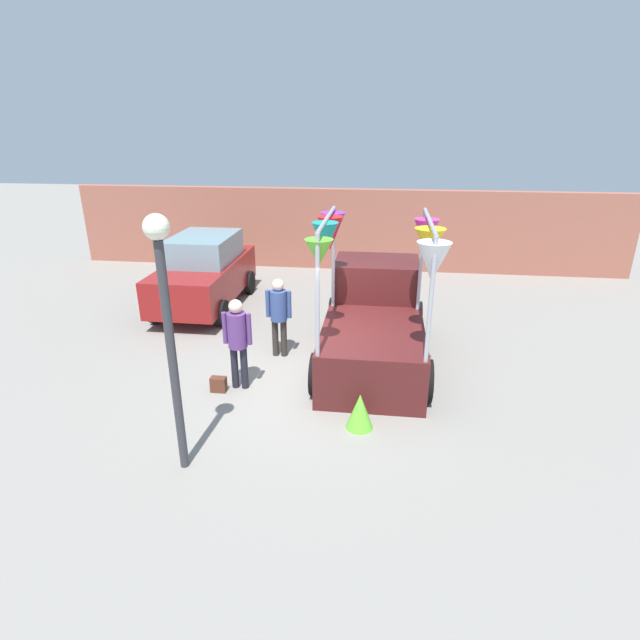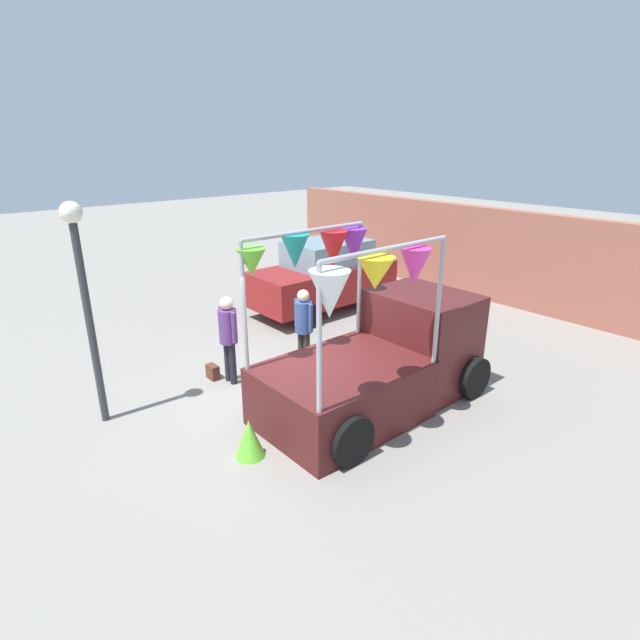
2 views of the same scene
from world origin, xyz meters
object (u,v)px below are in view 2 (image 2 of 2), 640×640
object	(u,v)px
street_lamp	(83,283)
vendor_truck	(384,354)
parked_car	(324,276)
folded_kite_bundle_lime	(249,438)
handbag	(213,372)
person_vendor	(304,322)
person_customer	(228,331)

from	to	relation	value
street_lamp	vendor_truck	bearing A→B (deg)	57.39
parked_car	folded_kite_bundle_lime	xyz separation A→B (m)	(4.34, -5.21, -0.64)
vendor_truck	handbag	bearing A→B (deg)	-145.64
parked_car	handbag	size ratio (longest dim) A/B	14.29
person_vendor	street_lamp	distance (m)	4.03
parked_car	person_customer	world-z (taller)	parked_car
person_vendor	street_lamp	world-z (taller)	street_lamp
person_vendor	street_lamp	xyz separation A→B (m)	(-0.62, -3.74, 1.35)
vendor_truck	parked_car	bearing A→B (deg)	150.66
parked_car	person_vendor	distance (m)	3.74
vendor_truck	parked_car	world-z (taller)	vendor_truck
person_vendor	folded_kite_bundle_lime	world-z (taller)	person_vendor
person_customer	vendor_truck	bearing A→B (deg)	35.00
vendor_truck	street_lamp	world-z (taller)	street_lamp
parked_car	folded_kite_bundle_lime	world-z (taller)	parked_car
parked_car	person_customer	size ratio (longest dim) A/B	2.34
parked_car	person_vendor	size ratio (longest dim) A/B	2.40
folded_kite_bundle_lime	street_lamp	bearing A→B (deg)	-152.17
person_vendor	handbag	bearing A→B (deg)	-116.06
vendor_truck	person_vendor	size ratio (longest dim) A/B	2.48
vendor_truck	handbag	xyz separation A→B (m)	(-2.73, -1.86, -0.77)
parked_car	folded_kite_bundle_lime	distance (m)	6.81
handbag	street_lamp	distance (m)	3.07
folded_kite_bundle_lime	vendor_truck	bearing A→B (deg)	87.30
vendor_truck	folded_kite_bundle_lime	xyz separation A→B (m)	(-0.13, -2.70, -0.61)
person_vendor	folded_kite_bundle_lime	bearing A→B (deg)	-53.90
street_lamp	folded_kite_bundle_lime	xyz separation A→B (m)	(2.42, 1.28, -2.06)
parked_car	street_lamp	size ratio (longest dim) A/B	1.12
vendor_truck	folded_kite_bundle_lime	world-z (taller)	vendor_truck
street_lamp	handbag	bearing A→B (deg)	94.97
person_customer	street_lamp	world-z (taller)	street_lamp
person_customer	person_vendor	xyz separation A→B (m)	(0.45, 1.43, -0.03)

